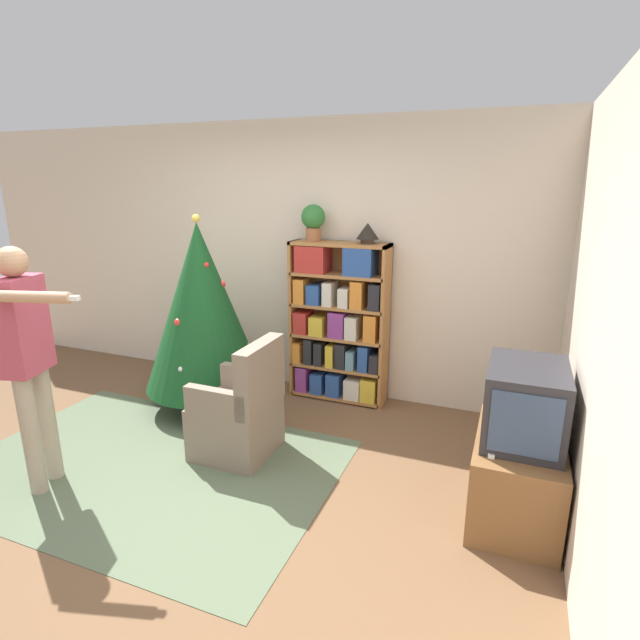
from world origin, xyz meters
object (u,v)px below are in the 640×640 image
(television, at_px, (525,403))
(table_lamp, at_px, (368,232))
(armchair, at_px, (240,415))
(christmas_tree, at_px, (202,307))
(bookshelf, at_px, (338,324))
(potted_plant, at_px, (313,220))
(standing_person, at_px, (28,350))

(television, distance_m, table_lamp, 2.05)
(armchair, bearing_deg, christmas_tree, -130.13)
(bookshelf, height_order, christmas_tree, christmas_tree)
(potted_plant, distance_m, table_lamp, 0.52)
(bookshelf, height_order, table_lamp, table_lamp)
(television, bearing_deg, bookshelf, 142.38)
(table_lamp, bearing_deg, bookshelf, -178.77)
(christmas_tree, distance_m, potted_plant, 1.28)
(bookshelf, height_order, television, bookshelf)
(potted_plant, bearing_deg, armchair, -93.99)
(armchair, relative_size, standing_person, 0.55)
(bookshelf, relative_size, standing_person, 0.91)
(television, relative_size, christmas_tree, 0.34)
(christmas_tree, bearing_deg, potted_plant, 38.42)
(christmas_tree, bearing_deg, bookshelf, 30.86)
(television, xyz_separation_m, table_lamp, (-1.37, 1.26, 0.85))
(television, height_order, table_lamp, table_lamp)
(standing_person, height_order, potted_plant, potted_plant)
(potted_plant, bearing_deg, christmas_tree, -141.58)
(bookshelf, distance_m, television, 2.06)
(christmas_tree, distance_m, standing_person, 1.51)
(christmas_tree, height_order, table_lamp, christmas_tree)
(television, distance_m, potted_plant, 2.46)
(armchair, height_order, potted_plant, potted_plant)
(christmas_tree, xyz_separation_m, armchair, (0.72, -0.61, -0.63))
(christmas_tree, distance_m, armchair, 1.14)
(armchair, height_order, standing_person, standing_person)
(bookshelf, height_order, potted_plant, potted_plant)
(potted_plant, height_order, table_lamp, potted_plant)
(armchair, bearing_deg, potted_plant, 176.15)
(bookshelf, height_order, armchair, bookshelf)
(standing_person, bearing_deg, bookshelf, 130.94)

